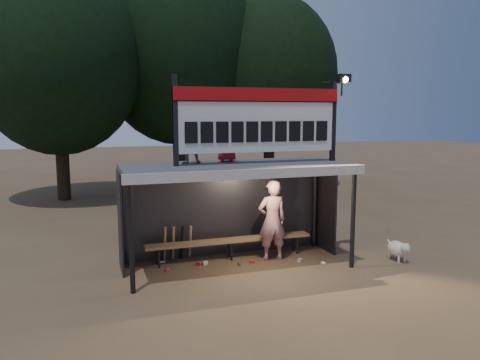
# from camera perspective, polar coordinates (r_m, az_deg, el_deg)

# --- Properties ---
(ground) EXTENTS (80.00, 80.00, 0.00)m
(ground) POSITION_cam_1_polar(r_m,az_deg,el_deg) (10.74, -0.34, -10.42)
(ground) COLOR brown
(ground) RESTS_ON ground
(player) EXTENTS (0.69, 0.46, 1.89)m
(player) POSITION_cam_1_polar(r_m,az_deg,el_deg) (10.97, 3.94, -4.91)
(player) COLOR silver
(player) RESTS_ON ground
(child_a) EXTENTS (0.57, 0.45, 1.12)m
(child_a) POSITION_cam_1_polar(r_m,az_deg,el_deg) (10.37, -6.36, 5.11)
(child_a) COLOR slate
(child_a) RESTS_ON dugout_shelter
(child_b) EXTENTS (0.62, 0.50, 1.10)m
(child_b) POSITION_cam_1_polar(r_m,az_deg,el_deg) (10.65, -1.63, 5.18)
(child_b) COLOR #AC1A1F
(child_b) RESTS_ON dugout_shelter
(dugout_shelter) EXTENTS (5.10, 2.08, 2.32)m
(dugout_shelter) POSITION_cam_1_polar(r_m,az_deg,el_deg) (10.54, -0.76, -0.45)
(dugout_shelter) COLOR #414143
(dugout_shelter) RESTS_ON ground
(scoreboard_assembly) EXTENTS (4.10, 0.27, 1.99)m
(scoreboard_assembly) POSITION_cam_1_polar(r_m,az_deg,el_deg) (10.37, 2.62, 7.60)
(scoreboard_assembly) COLOR black
(scoreboard_assembly) RESTS_ON dugout_shelter
(bench) EXTENTS (4.00, 0.35, 0.48)m
(bench) POSITION_cam_1_polar(r_m,az_deg,el_deg) (11.12, -1.23, -7.45)
(bench) COLOR #967347
(bench) RESTS_ON ground
(tree_left) EXTENTS (6.46, 6.46, 9.27)m
(tree_left) POSITION_cam_1_polar(r_m,az_deg,el_deg) (19.81, -21.41, 13.66)
(tree_left) COLOR black
(tree_left) RESTS_ON ground
(tree_mid) EXTENTS (7.22, 7.22, 10.36)m
(tree_mid) POSITION_cam_1_polar(r_m,az_deg,el_deg) (21.76, -7.55, 15.31)
(tree_mid) COLOR black
(tree_mid) RESTS_ON ground
(tree_right) EXTENTS (6.08, 6.08, 8.72)m
(tree_right) POSITION_cam_1_polar(r_m,az_deg,el_deg) (21.84, 3.64, 12.76)
(tree_right) COLOR black
(tree_right) RESTS_ON ground
(dog) EXTENTS (0.36, 0.81, 0.49)m
(dog) POSITION_cam_1_polar(r_m,az_deg,el_deg) (11.65, 18.73, -7.95)
(dog) COLOR beige
(dog) RESTS_ON ground
(bats) EXTENTS (0.68, 0.35, 0.84)m
(bats) POSITION_cam_1_polar(r_m,az_deg,el_deg) (11.09, -7.63, -7.57)
(bats) COLOR olive
(bats) RESTS_ON ground
(litter) EXTENTS (3.58, 1.36, 0.08)m
(litter) POSITION_cam_1_polar(r_m,az_deg,el_deg) (10.80, -1.02, -10.12)
(litter) COLOR red
(litter) RESTS_ON ground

